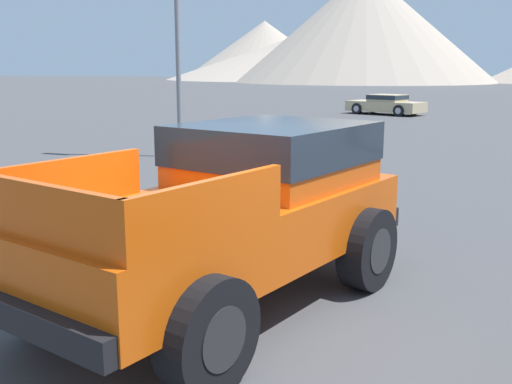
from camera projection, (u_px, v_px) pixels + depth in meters
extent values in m
plane|color=#424244|center=(236.00, 313.00, 6.43)|extent=(320.00, 320.00, 0.00)
cube|color=#CC4C0C|center=(225.00, 228.00, 6.43)|extent=(3.17, 4.99, 0.69)
cube|color=#CC4C0C|center=(274.00, 154.00, 7.02)|extent=(2.29, 2.46, 0.71)
cube|color=#1E2833|center=(274.00, 143.00, 7.00)|extent=(2.34, 2.51, 0.45)
cube|color=#CC4C0C|center=(66.00, 183.00, 5.83)|extent=(0.60, 1.80, 0.48)
cube|color=#CC4C0C|center=(211.00, 209.00, 4.75)|extent=(0.60, 1.80, 0.48)
cube|color=#CC4C0C|center=(44.00, 214.00, 4.59)|extent=(1.81, 0.60, 0.48)
cube|color=black|center=(332.00, 208.00, 8.35)|extent=(1.87, 0.69, 0.24)
cube|color=black|center=(31.00, 321.00, 4.61)|extent=(1.87, 0.69, 0.24)
cylinder|color=black|center=(234.00, 223.00, 8.23)|extent=(0.59, 1.03, 0.98)
cylinder|color=#232326|center=(234.00, 223.00, 8.23)|extent=(0.49, 0.61, 0.54)
cylinder|color=black|center=(367.00, 249.00, 7.07)|extent=(0.59, 1.03, 0.98)
cylinder|color=#232326|center=(367.00, 249.00, 7.07)|extent=(0.49, 0.61, 0.54)
cylinder|color=black|center=(56.00, 282.00, 5.96)|extent=(0.59, 1.03, 0.98)
cylinder|color=#232326|center=(56.00, 282.00, 5.96)|extent=(0.49, 0.61, 0.54)
cylinder|color=black|center=(209.00, 334.00, 4.80)|extent=(0.59, 1.03, 0.98)
cylinder|color=#232326|center=(209.00, 334.00, 4.80)|extent=(0.49, 0.61, 0.54)
cube|color=tan|center=(385.00, 106.00, 33.82)|extent=(4.64, 3.26, 0.56)
cube|color=tan|center=(387.00, 98.00, 33.65)|extent=(2.26, 2.12, 0.38)
cube|color=#1E2833|center=(388.00, 97.00, 33.64)|extent=(2.30, 2.16, 0.23)
cylinder|color=black|center=(357.00, 109.00, 34.11)|extent=(0.66, 0.44, 0.63)
cylinder|color=#9E9EA3|center=(357.00, 109.00, 34.11)|extent=(0.41, 0.35, 0.34)
cylinder|color=black|center=(373.00, 107.00, 35.33)|extent=(0.66, 0.44, 0.63)
cylinder|color=#9E9EA3|center=(373.00, 107.00, 35.33)|extent=(0.41, 0.35, 0.34)
cylinder|color=black|center=(399.00, 111.00, 32.36)|extent=(0.66, 0.44, 0.63)
cylinder|color=#9E9EA3|center=(399.00, 111.00, 32.36)|extent=(0.41, 0.35, 0.34)
cylinder|color=black|center=(414.00, 109.00, 33.58)|extent=(0.66, 0.44, 0.63)
cylinder|color=#9E9EA3|center=(414.00, 109.00, 33.58)|extent=(0.41, 0.35, 0.34)
cylinder|color=slate|center=(177.00, 20.00, 17.00)|extent=(0.14, 0.14, 7.86)
cone|color=gray|center=(312.00, 55.00, 138.17)|extent=(67.00, 67.00, 11.01)
cone|color=gray|center=(265.00, 50.00, 143.26)|extent=(39.20, 39.20, 13.57)
cone|color=gray|center=(364.00, 26.00, 108.51)|extent=(46.92, 46.92, 19.93)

